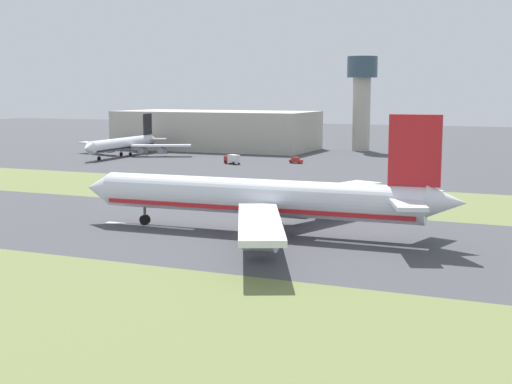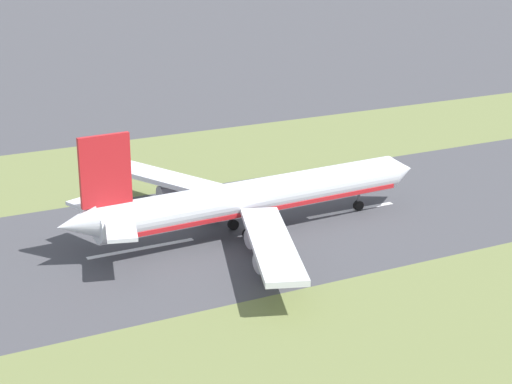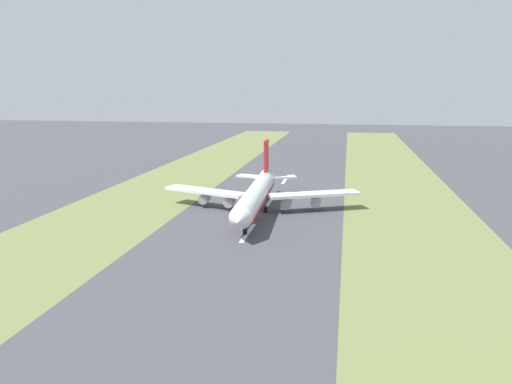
# 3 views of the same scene
# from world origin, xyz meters

# --- Properties ---
(ground_plane) EXTENTS (800.00, 800.00, 0.00)m
(ground_plane) POSITION_xyz_m (0.00, 0.00, 0.00)
(ground_plane) COLOR #424247
(grass_median_west) EXTENTS (40.00, 600.00, 0.01)m
(grass_median_west) POSITION_xyz_m (-45.00, 0.00, 0.00)
(grass_median_west) COLOR olive
(grass_median_west) RESTS_ON ground
(grass_median_east) EXTENTS (40.00, 600.00, 0.01)m
(grass_median_east) POSITION_xyz_m (45.00, 0.00, 0.00)
(grass_median_east) COLOR olive
(grass_median_east) RESTS_ON ground
(centreline_dash_near) EXTENTS (1.20, 18.00, 0.01)m
(centreline_dash_near) POSITION_xyz_m (0.00, -60.38, 0.01)
(centreline_dash_near) COLOR silver
(centreline_dash_near) RESTS_ON ground
(centreline_dash_mid) EXTENTS (1.20, 18.00, 0.01)m
(centreline_dash_mid) POSITION_xyz_m (0.00, -20.38, 0.01)
(centreline_dash_mid) COLOR silver
(centreline_dash_mid) RESTS_ON ground
(centreline_dash_far) EXTENTS (1.20, 18.00, 0.01)m
(centreline_dash_far) POSITION_xyz_m (0.00, 19.62, 0.01)
(centreline_dash_far) COLOR silver
(centreline_dash_far) RESTS_ON ground
(airplane_main_jet) EXTENTS (64.08, 67.17, 20.20)m
(airplane_main_jet) POSITION_xyz_m (1.55, -2.29, 6.02)
(airplane_main_jet) COLOR silver
(airplane_main_jet) RESTS_ON ground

